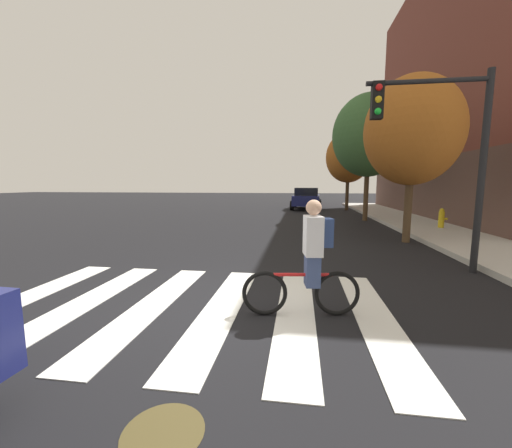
{
  "coord_description": "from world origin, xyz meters",
  "views": [
    {
      "loc": [
        1.56,
        -4.4,
        1.91
      ],
      "look_at": [
        0.58,
        2.5,
        1.0
      ],
      "focal_mm": 21.61,
      "sensor_mm": 36.0,
      "label": 1
    }
  ],
  "objects_px": {
    "manhole_cover": "(163,432)",
    "cyclist": "(310,259)",
    "sedan_far": "(308,196)",
    "traffic_light_near": "(442,138)",
    "street_tree_near": "(413,131)",
    "fire_hydrant": "(442,218)",
    "street_tree_mid": "(369,136)",
    "street_tree_far": "(348,157)",
    "sedan_mid": "(307,198)"
  },
  "relations": [
    {
      "from": "sedan_far",
      "to": "street_tree_far",
      "type": "bearing_deg",
      "value": -70.68
    },
    {
      "from": "sedan_far",
      "to": "cyclist",
      "type": "bearing_deg",
      "value": -91.32
    },
    {
      "from": "manhole_cover",
      "to": "sedan_mid",
      "type": "relative_size",
      "value": 0.13
    },
    {
      "from": "sedan_far",
      "to": "traffic_light_near",
      "type": "bearing_deg",
      "value": -84.79
    },
    {
      "from": "street_tree_near",
      "to": "fire_hydrant",
      "type": "bearing_deg",
      "value": 50.73
    },
    {
      "from": "traffic_light_near",
      "to": "fire_hydrant",
      "type": "xyz_separation_m",
      "value": [
        2.77,
        6.2,
        -2.33
      ]
    },
    {
      "from": "manhole_cover",
      "to": "street_tree_mid",
      "type": "bearing_deg",
      "value": 73.2
    },
    {
      "from": "manhole_cover",
      "to": "street_tree_far",
      "type": "distance_m",
      "value": 21.86
    },
    {
      "from": "manhole_cover",
      "to": "fire_hydrant",
      "type": "distance_m",
      "value": 13.09
    },
    {
      "from": "sedan_mid",
      "to": "sedan_far",
      "type": "xyz_separation_m",
      "value": [
        0.25,
        6.79,
        -0.08
      ]
    },
    {
      "from": "manhole_cover",
      "to": "street_tree_near",
      "type": "distance_m",
      "value": 10.3
    },
    {
      "from": "manhole_cover",
      "to": "traffic_light_near",
      "type": "height_order",
      "value": "traffic_light_near"
    },
    {
      "from": "traffic_light_near",
      "to": "fire_hydrant",
      "type": "distance_m",
      "value": 7.18
    },
    {
      "from": "street_tree_mid",
      "to": "traffic_light_near",
      "type": "bearing_deg",
      "value": -92.9
    },
    {
      "from": "street_tree_mid",
      "to": "street_tree_far",
      "type": "relative_size",
      "value": 1.14
    },
    {
      "from": "traffic_light_near",
      "to": "street_tree_far",
      "type": "xyz_separation_m",
      "value": [
        0.48,
        16.04,
        0.94
      ]
    },
    {
      "from": "sedan_far",
      "to": "street_tree_near",
      "type": "distance_m",
      "value": 20.39
    },
    {
      "from": "sedan_far",
      "to": "street_tree_near",
      "type": "bearing_deg",
      "value": -82.26
    },
    {
      "from": "manhole_cover",
      "to": "street_tree_near",
      "type": "height_order",
      "value": "street_tree_near"
    },
    {
      "from": "traffic_light_near",
      "to": "fire_hydrant",
      "type": "height_order",
      "value": "traffic_light_near"
    },
    {
      "from": "sedan_mid",
      "to": "street_tree_near",
      "type": "distance_m",
      "value": 13.82
    },
    {
      "from": "fire_hydrant",
      "to": "street_tree_far",
      "type": "xyz_separation_m",
      "value": [
        -2.29,
        9.84,
        3.27
      ]
    },
    {
      "from": "sedan_far",
      "to": "street_tree_far",
      "type": "relative_size",
      "value": 0.77
    },
    {
      "from": "fire_hydrant",
      "to": "street_tree_mid",
      "type": "height_order",
      "value": "street_tree_mid"
    },
    {
      "from": "fire_hydrant",
      "to": "street_tree_near",
      "type": "relative_size",
      "value": 0.15
    },
    {
      "from": "sedan_mid",
      "to": "traffic_light_near",
      "type": "height_order",
      "value": "traffic_light_near"
    },
    {
      "from": "street_tree_mid",
      "to": "street_tree_far",
      "type": "height_order",
      "value": "street_tree_mid"
    },
    {
      "from": "street_tree_near",
      "to": "street_tree_far",
      "type": "distance_m",
      "value": 12.52
    },
    {
      "from": "sedan_far",
      "to": "traffic_light_near",
      "type": "relative_size",
      "value": 1.03
    },
    {
      "from": "street_tree_near",
      "to": "sedan_far",
      "type": "bearing_deg",
      "value": 97.74
    },
    {
      "from": "manhole_cover",
      "to": "traffic_light_near",
      "type": "bearing_deg",
      "value": 52.09
    },
    {
      "from": "manhole_cover",
      "to": "cyclist",
      "type": "relative_size",
      "value": 0.38
    },
    {
      "from": "fire_hydrant",
      "to": "street_tree_near",
      "type": "bearing_deg",
      "value": -129.27
    },
    {
      "from": "manhole_cover",
      "to": "street_tree_mid",
      "type": "relative_size",
      "value": 0.1
    },
    {
      "from": "street_tree_mid",
      "to": "street_tree_far",
      "type": "xyz_separation_m",
      "value": [
        -0.0,
        6.47,
        -0.53
      ]
    },
    {
      "from": "street_tree_mid",
      "to": "cyclist",
      "type": "bearing_deg",
      "value": -104.76
    },
    {
      "from": "manhole_cover",
      "to": "cyclist",
      "type": "height_order",
      "value": "cyclist"
    },
    {
      "from": "traffic_light_near",
      "to": "street_tree_mid",
      "type": "xyz_separation_m",
      "value": [
        0.48,
        9.56,
        1.46
      ]
    },
    {
      "from": "fire_hydrant",
      "to": "street_tree_near",
      "type": "height_order",
      "value": "street_tree_near"
    },
    {
      "from": "traffic_light_near",
      "to": "street_tree_near",
      "type": "xyz_separation_m",
      "value": [
        0.58,
        3.51,
        0.69
      ]
    },
    {
      "from": "traffic_light_near",
      "to": "street_tree_mid",
      "type": "bearing_deg",
      "value": 87.1
    },
    {
      "from": "manhole_cover",
      "to": "sedan_mid",
      "type": "bearing_deg",
      "value": 85.97
    },
    {
      "from": "fire_hydrant",
      "to": "street_tree_mid",
      "type": "xyz_separation_m",
      "value": [
        -2.29,
        3.36,
        3.79
      ]
    },
    {
      "from": "street_tree_far",
      "to": "cyclist",
      "type": "bearing_deg",
      "value": -99.78
    },
    {
      "from": "sedan_mid",
      "to": "street_tree_near",
      "type": "xyz_separation_m",
      "value": [
        2.97,
        -13.22,
        2.72
      ]
    },
    {
      "from": "traffic_light_near",
      "to": "fire_hydrant",
      "type": "relative_size",
      "value": 5.38
    },
    {
      "from": "traffic_light_near",
      "to": "street_tree_near",
      "type": "distance_m",
      "value": 3.63
    },
    {
      "from": "street_tree_near",
      "to": "sedan_mid",
      "type": "bearing_deg",
      "value": 102.65
    },
    {
      "from": "street_tree_near",
      "to": "manhole_cover",
      "type": "bearing_deg",
      "value": -117.75
    },
    {
      "from": "fire_hydrant",
      "to": "street_tree_near",
      "type": "xyz_separation_m",
      "value": [
        -2.2,
        -2.69,
        3.02
      ]
    }
  ]
}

